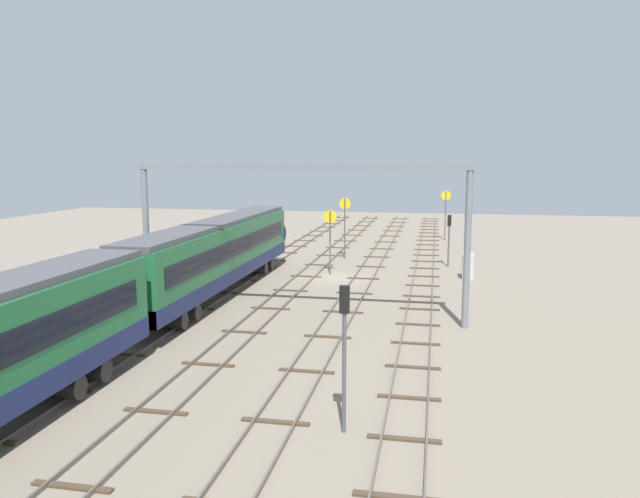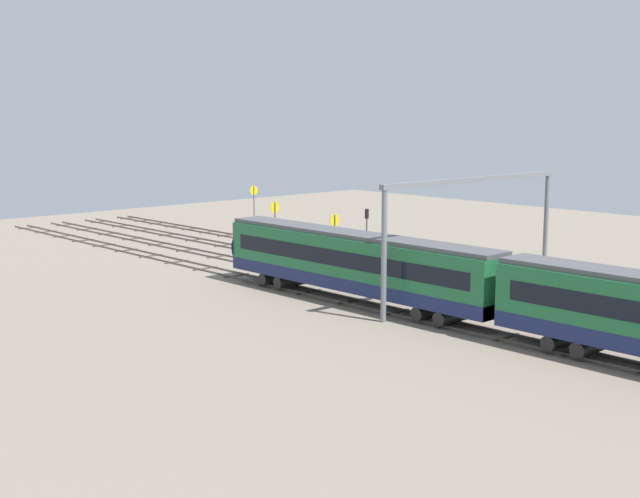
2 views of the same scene
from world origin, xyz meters
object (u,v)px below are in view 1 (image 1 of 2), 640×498
Objects in this scene: speed_sign_far_trackside at (345,219)px; signal_light_trackside_approach at (344,338)px; overhead_gantry at (299,203)px; speed_sign_near_foreground at (446,207)px; speed_sign_mid_trackside at (330,232)px; train at (129,295)px; relay_cabinet at (468,266)px; signal_light_trackside_departure at (449,233)px.

speed_sign_far_trackside is 1.10× the size of signal_light_trackside_approach.
speed_sign_far_trackside is at bearing 1.61° from overhead_gantry.
speed_sign_near_foreground is 1.08× the size of speed_sign_mid_trackside.
train is 26.42m from relay_cabinet.
train is at bearing 167.69° from speed_sign_far_trackside.
speed_sign_far_trackside is (-14.39, 9.02, -0.01)m from speed_sign_near_foreground.
speed_sign_far_trackside is at bearing -12.31° from train.
speed_sign_mid_trackside is at bearing 92.23° from relay_cabinet.
signal_light_trackside_approach is (-26.85, -5.19, -0.12)m from speed_sign_mid_trackside.
relay_cabinet is at bearing -87.77° from speed_sign_mid_trackside.
speed_sign_mid_trackside is (20.15, -6.05, 0.68)m from train.
train is 10.02× the size of speed_sign_mid_trackside.
speed_sign_near_foreground is 1.26× the size of signal_light_trackside_departure.
speed_sign_near_foreground reaches higher than train.
relay_cabinet is (27.26, -5.26, -2.29)m from signal_light_trackside_approach.
train reaches higher than signal_light_trackside_approach.
speed_sign_mid_trackside is 7.55m from speed_sign_far_trackside.
signal_light_trackside_departure is at bearing -179.70° from speed_sign_near_foreground.
speed_sign_near_foreground is at bearing 0.30° from signal_light_trackside_departure.
speed_sign_near_foreground is at bearing -19.69° from train.
speed_sign_near_foreground is 1.10× the size of signal_light_trackside_approach.
signal_light_trackside_departure is (-2.29, -9.11, -0.76)m from speed_sign_far_trackside.
train is 9.22× the size of speed_sign_far_trackside.
signal_light_trackside_departure is 2.34× the size of relay_cabinet.
train is 29.58m from signal_light_trackside_departure.
train is 10.25m from overhead_gantry.
signal_light_trackside_approach is at bearing 169.07° from relay_cabinet.
speed_sign_mid_trackside reaches higher than signal_light_trackside_departure.
overhead_gantry reaches higher than speed_sign_near_foreground.
relay_cabinet is at bearing -124.31° from speed_sign_far_trackside.
overhead_gantry is (6.76, -6.63, 3.91)m from train.
speed_sign_far_trackside reaches higher than speed_sign_near_foreground.
overhead_gantry reaches higher than signal_light_trackside_departure.
signal_light_trackside_approach is (-6.70, -11.24, 0.56)m from train.
overhead_gantry is at bearing 155.44° from signal_light_trackside_departure.
speed_sign_mid_trackside is at bearing 2.50° from overhead_gantry.
relay_cabinet is (20.56, -16.50, -1.73)m from train.
signal_light_trackside_approach is (-13.46, -4.61, -3.35)m from overhead_gantry.
overhead_gantry is 10.13× the size of relay_cabinet.
signal_light_trackside_approach is 2.68× the size of relay_cabinet.
speed_sign_near_foreground is 1.00× the size of speed_sign_far_trackside.
speed_sign_far_trackside is 2.95× the size of relay_cabinet.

